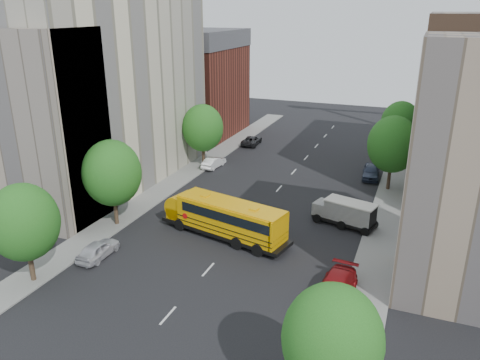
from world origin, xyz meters
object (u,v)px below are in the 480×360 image
Objects in this scene: street_tree_0 at (24,222)px; school_bus at (223,216)px; parked_car_3 at (335,288)px; street_tree_3 at (332,340)px; parked_car_4 at (371,171)px; street_tree_5 at (400,123)px; parked_car_2 at (252,140)px; parked_car_0 at (98,249)px; street_tree_1 at (112,173)px; safari_truck at (345,212)px; street_tree_2 at (203,128)px; parked_car_1 at (214,162)px; street_tree_4 at (393,144)px.

street_tree_0 reaches higher than school_bus.
school_bus is at bearing 157.15° from parked_car_3.
street_tree_3 reaches higher than parked_car_4.
street_tree_5 is 34.44m from parked_car_3.
street_tree_3 is 1.55× the size of parked_car_2.
street_tree_3 is 47.68m from parked_car_2.
street_tree_1 is at bearing -68.91° from parked_car_0.
street_tree_5 is at bearing 71.31° from parked_car_4.
school_bus is at bearing -121.58° from parked_car_4.
street_tree_0 is 1.26× the size of safari_truck.
street_tree_2 reaches higher than parked_car_2.
parked_car_1 is 29.24m from parked_car_3.
parked_car_3 is (20.52, -22.19, -4.05)m from street_tree_2.
street_tree_0 is 1.62× the size of parked_car_2.
parked_car_0 is 0.75× the size of parked_car_3.
parked_car_4 is (19.80, 3.13, -4.04)m from street_tree_2.
street_tree_1 is at bearing -143.59° from safari_truck.
street_tree_1 reaches higher than safari_truck.
street_tree_3 is 32.01m from street_tree_4.
street_tree_2 reaches higher than street_tree_5.
street_tree_5 is at bearing 28.61° from street_tree_2.
street_tree_4 is (22.00, 0.00, 0.25)m from street_tree_2.
street_tree_2 is 0.95× the size of street_tree_4.
street_tree_4 is 5.74m from parked_car_4.
street_tree_3 is 1.53× the size of parked_car_4.
street_tree_2 is 22.17m from safari_truck.
street_tree_4 is 0.66× the size of school_bus.
street_tree_3 is 0.95× the size of street_tree_5.
parked_car_4 is at bearing 8.98° from street_tree_2.
parked_car_3 is at bearing -15.08° from school_bus.
street_tree_0 is at bearing -90.00° from street_tree_2.
parked_car_4 is (-2.20, 35.13, -3.66)m from street_tree_3.
parked_car_4 is at bearing 151.77° from parked_car_2.
street_tree_1 is 20.89m from safari_truck.
parked_car_0 is (-19.80, -35.48, -4.01)m from street_tree_5.
parked_car_4 is (18.40, 3.19, 0.14)m from parked_car_1.
street_tree_4 is 1.77× the size of parked_car_2.
street_tree_1 is at bearing -137.91° from parked_car_4.
street_tree_4 reaches higher than parked_car_3.
street_tree_0 is at bearing -159.10° from parked_car_3.
street_tree_4 is 2.04× the size of parked_car_1.
street_tree_5 is at bearing 79.81° from school_bus.
parked_car_3 is (-1.48, -34.19, -3.92)m from street_tree_5.
street_tree_0 is 37.09m from parked_car_4.
street_tree_3 is 21.86m from safari_truck.
street_tree_4 reaches higher than street_tree_3.
parked_car_2 is (2.20, 39.21, -4.00)m from street_tree_0.
street_tree_1 is 37.20m from street_tree_5.
street_tree_2 is 38.83m from street_tree_3.
parked_car_3 is (1.35, -11.63, -0.48)m from safari_truck.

